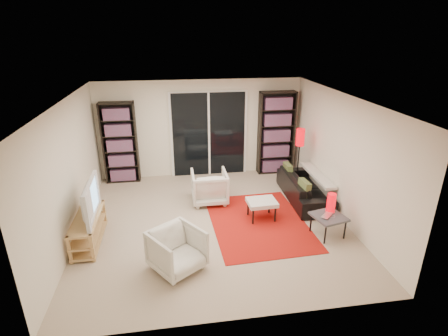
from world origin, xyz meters
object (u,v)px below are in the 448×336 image
(armchair_front, at_px, (177,250))
(ottoman, at_px, (262,203))
(armchair_back, at_px, (209,187))
(sofa, at_px, (304,188))
(side_table, at_px, (329,218))
(bookshelf_right, at_px, (276,133))
(tv_stand, at_px, (89,229))
(floor_lamp, at_px, (300,143))
(bookshelf_left, at_px, (120,143))

(armchair_front, xyz_separation_m, ottoman, (1.68, 1.31, 0.01))
(ottoman, bearing_deg, armchair_back, 135.89)
(sofa, distance_m, side_table, 1.46)
(bookshelf_right, xyz_separation_m, armchair_back, (-1.88, -1.45, -0.70))
(bookshelf_right, distance_m, tv_stand, 5.00)
(ottoman, distance_m, floor_lamp, 1.92)
(ottoman, height_order, side_table, same)
(sofa, distance_m, ottoman, 1.33)
(tv_stand, relative_size, ottoman, 2.19)
(tv_stand, bearing_deg, armchair_back, 28.64)
(ottoman, relative_size, side_table, 0.90)
(bookshelf_left, relative_size, armchair_back, 2.54)
(armchair_back, distance_m, floor_lamp, 2.28)
(bookshelf_left, distance_m, floor_lamp, 4.22)
(bookshelf_right, bearing_deg, side_table, -88.45)
(sofa, bearing_deg, side_table, 177.57)
(bookshelf_left, distance_m, ottoman, 3.78)
(bookshelf_right, height_order, ottoman, bookshelf_right)
(sofa, height_order, floor_lamp, floor_lamp)
(sofa, xyz_separation_m, armchair_back, (-2.07, 0.21, 0.07))
(bookshelf_left, height_order, tv_stand, bookshelf_left)
(tv_stand, distance_m, sofa, 4.45)
(sofa, bearing_deg, bookshelf_left, 69.33)
(armchair_back, bearing_deg, ottoman, 135.88)
(bookshelf_left, height_order, armchair_back, bookshelf_left)
(ottoman, bearing_deg, armchair_front, -142.07)
(armchair_back, distance_m, armchair_front, 2.33)
(tv_stand, bearing_deg, side_table, -5.73)
(tv_stand, bearing_deg, sofa, 13.37)
(bookshelf_left, bearing_deg, bookshelf_right, -0.00)
(bookshelf_right, height_order, armchair_front, bookshelf_right)
(armchair_back, distance_m, ottoman, 1.29)
(bookshelf_right, xyz_separation_m, tv_stand, (-4.14, -2.69, -0.79))
(bookshelf_left, relative_size, bookshelf_right, 0.93)
(side_table, bearing_deg, armchair_back, 139.78)
(armchair_front, distance_m, floor_lamp, 3.96)
(bookshelf_left, height_order, bookshelf_right, bookshelf_right)
(bookshelf_right, distance_m, ottoman, 2.63)
(ottoman, height_order, floor_lamp, floor_lamp)
(tv_stand, bearing_deg, floor_lamp, 20.58)
(bookshelf_right, height_order, side_table, bookshelf_right)
(tv_stand, xyz_separation_m, armchair_front, (1.51, -0.97, 0.07))
(bookshelf_right, height_order, sofa, bookshelf_right)
(bookshelf_left, height_order, floor_lamp, bookshelf_left)
(sofa, relative_size, ottoman, 3.26)
(side_table, bearing_deg, ottoman, 143.68)
(tv_stand, relative_size, sofa, 0.67)
(bookshelf_left, xyz_separation_m, floor_lamp, (4.09, -1.04, 0.13))
(bookshelf_left, relative_size, side_table, 3.05)
(bookshelf_left, bearing_deg, ottoman, -39.02)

